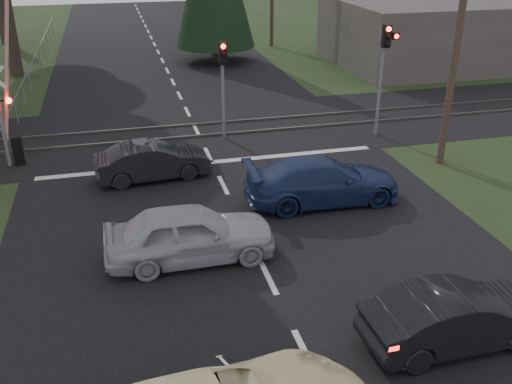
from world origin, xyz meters
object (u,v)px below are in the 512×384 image
object	(u,v)px
utility_pole_near	(458,38)
silver_car	(190,234)
traffic_signal_center	(223,74)
dark_hatchback	(456,317)
traffic_signal_right	(385,59)
blue_sedan	(323,181)
crossing_signal	(7,113)
dark_car_far	(153,161)

from	to	relation	value
utility_pole_near	silver_car	xyz separation A→B (m)	(-10.30, -4.57, -3.94)
traffic_signal_center	silver_car	bearing A→B (deg)	-106.84
utility_pole_near	dark_hatchback	world-z (taller)	utility_pole_near
traffic_signal_right	blue_sedan	size ratio (longest dim) A/B	0.92
dark_hatchback	silver_car	xyz separation A→B (m)	(-5.04, 4.88, 0.10)
blue_sedan	crossing_signal	bearing A→B (deg)	61.49
silver_car	traffic_signal_center	bearing A→B (deg)	-16.92
dark_hatchback	silver_car	world-z (taller)	silver_car
traffic_signal_right	traffic_signal_center	distance (m)	6.68
traffic_signal_right	dark_car_far	world-z (taller)	traffic_signal_right
crossing_signal	dark_hatchback	xyz separation A→B (m)	(10.51, -13.23, -1.38)
traffic_signal_right	silver_car	bearing A→B (deg)	-139.29
traffic_signal_center	silver_car	world-z (taller)	traffic_signal_center
silver_car	dark_car_far	bearing A→B (deg)	4.92
utility_pole_near	dark_hatchback	bearing A→B (deg)	-119.13
traffic_signal_center	dark_car_far	world-z (taller)	traffic_signal_center
traffic_signal_center	blue_sedan	size ratio (longest dim) A/B	0.80
crossing_signal	dark_hatchback	world-z (taller)	crossing_signal
dark_car_far	traffic_signal_right	bearing A→B (deg)	-82.56
traffic_signal_right	dark_car_far	xyz separation A→B (m)	(-9.85, -2.27, -2.65)
traffic_signal_right	blue_sedan	world-z (taller)	traffic_signal_right
silver_car	blue_sedan	distance (m)	5.35
crossing_signal	utility_pole_near	bearing A→B (deg)	-13.50
blue_sedan	dark_car_far	xyz separation A→B (m)	(-5.23, 3.26, -0.08)
silver_car	utility_pole_near	bearing A→B (deg)	-66.16
utility_pole_near	dark_car_far	world-z (taller)	utility_pole_near
dark_car_far	silver_car	bearing A→B (deg)	179.45
silver_car	dark_car_far	size ratio (longest dim) A/B	1.14
crossing_signal	dark_hatchback	size ratio (longest dim) A/B	1.68
dark_hatchback	silver_car	size ratio (longest dim) A/B	0.90
traffic_signal_center	dark_hatchback	bearing A→B (deg)	-81.00
dark_hatchback	blue_sedan	distance (m)	7.39
crossing_signal	utility_pole_near	size ratio (longest dim) A/B	0.77
silver_car	traffic_signal_right	bearing A→B (deg)	-49.36
traffic_signal_center	blue_sedan	distance (m)	7.30
silver_car	crossing_signal	bearing A→B (deg)	33.16
traffic_signal_right	blue_sedan	xyz separation A→B (m)	(-4.63, -5.53, -2.57)
traffic_signal_center	dark_car_far	size ratio (longest dim) A/B	1.02
crossing_signal	traffic_signal_right	size ratio (longest dim) A/B	1.48
traffic_signal_right	traffic_signal_center	bearing A→B (deg)	169.59
dark_hatchback	dark_car_far	world-z (taller)	dark_hatchback
dark_car_far	blue_sedan	bearing A→B (deg)	-127.52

